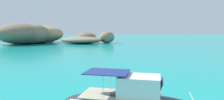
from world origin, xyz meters
TOP-DOWN VIEW (x-y plane):
  - islet_large at (-19.06, 75.28)m, footprint 27.61×27.64m
  - islet_small at (0.76, 72.01)m, footprint 22.84×18.27m

SIDE VIEW (x-z plane):
  - islet_small at x=0.76m, z-range -0.58..3.83m
  - islet_large at x=-19.06m, z-range -0.46..6.99m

